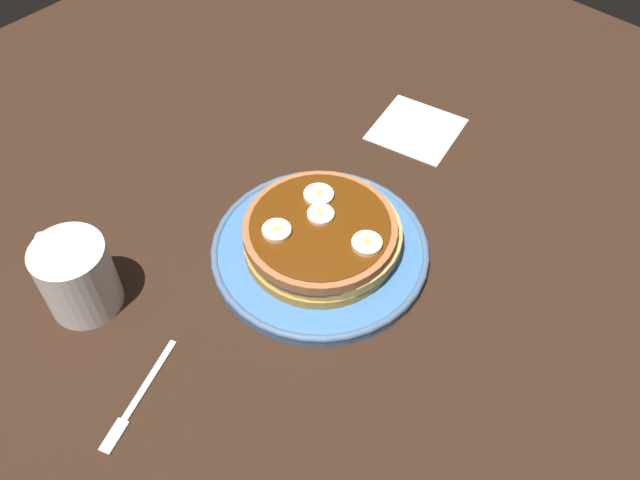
{
  "coord_description": "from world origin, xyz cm",
  "views": [
    {
      "loc": [
        -32.76,
        35.78,
        60.69
      ],
      "look_at": [
        0.0,
        0.0,
        2.55
      ],
      "focal_mm": 37.29,
      "sensor_mm": 36.0,
      "label": 1
    }
  ],
  "objects": [
    {
      "name": "napkin",
      "position": [
        5.05,
        -25.25,
        0.15
      ],
      "size": [
        13.04,
        13.04,
        0.3
      ],
      "primitive_type": "cube",
      "rotation": [
        0.0,
        0.0,
        0.21
      ],
      "color": "white",
      "rests_on": "ground_plane"
    },
    {
      "name": "fork",
      "position": [
        0.77,
        26.09,
        0.25
      ],
      "size": [
        5.47,
        12.52,
        0.5
      ],
      "color": "silver",
      "rests_on": "ground_plane"
    },
    {
      "name": "banana_slice_2",
      "position": [
        -5.74,
        -1.2,
        5.48
      ],
      "size": [
        3.36,
        3.36,
        0.85
      ],
      "color": "#F9EAB8",
      "rests_on": "pancake_stack"
    },
    {
      "name": "banana_slice_0",
      "position": [
        0.8,
        -0.98,
        5.42
      ],
      "size": [
        3.09,
        3.09,
        0.72
      ],
      "color": "#F7EBC5",
      "rests_on": "pancake_stack"
    },
    {
      "name": "ground_plane",
      "position": [
        0.0,
        0.0,
        -1.5
      ],
      "size": [
        140.0,
        140.0,
        3.0
      ],
      "primitive_type": "cube",
      "color": "black"
    },
    {
      "name": "banana_slice_3",
      "position": [
        2.73,
        4.05,
        5.46
      ],
      "size": [
        3.26,
        3.26,
        0.8
      ],
      "color": "#F3E5BE",
      "rests_on": "pancake_stack"
    },
    {
      "name": "pancake_stack",
      "position": [
        -0.09,
        -0.39,
        3.24
      ],
      "size": [
        18.22,
        18.04,
        4.0
      ],
      "color": "#B68337",
      "rests_on": "plate"
    },
    {
      "name": "coffee_mug",
      "position": [
        14.78,
        22.2,
        4.55
      ],
      "size": [
        11.2,
        7.83,
        8.82
      ],
      "color": "white",
      "rests_on": "ground_plane"
    },
    {
      "name": "plate",
      "position": [
        0.0,
        0.0,
        0.81
      ],
      "size": [
        25.31,
        25.31,
        1.51
      ],
      "color": "#3F72B2",
      "rests_on": "ground_plane"
    },
    {
      "name": "banana_slice_1",
      "position": [
        3.01,
        -3.05,
        5.43
      ],
      "size": [
        3.51,
        3.51,
        0.74
      ],
      "color": "#EEEBBD",
      "rests_on": "pancake_stack"
    }
  ]
}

